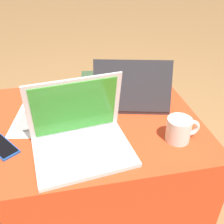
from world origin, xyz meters
TOP-DOWN VIEW (x-y plane):
  - ground_plane at (0.00, 0.00)m, footprint 14.00×14.00m
  - ottoman at (0.00, 0.00)m, footprint 0.90×0.74m
  - laptop_near at (-0.07, -0.18)m, footprint 0.38×0.30m
  - laptop_far at (0.19, 0.09)m, footprint 0.38×0.30m
  - cell_phone at (-0.37, -0.12)m, footprint 0.14×0.16m
  - backpack at (0.15, 0.54)m, footprint 0.33×0.28m
  - paper_sheet at (-0.23, 0.06)m, footprint 0.26×0.33m
  - coffee_mug at (0.30, -0.20)m, footprint 0.13×0.09m

SIDE VIEW (x-z plane):
  - ground_plane at x=0.00m, z-range 0.00..0.00m
  - backpack at x=0.15m, z-range -0.04..0.43m
  - ottoman at x=0.00m, z-range 0.00..0.46m
  - paper_sheet at x=-0.23m, z-range 0.46..0.46m
  - cell_phone at x=-0.37m, z-range 0.46..0.47m
  - coffee_mug at x=0.30m, z-range 0.46..0.56m
  - laptop_far at x=0.19m, z-range 0.39..0.62m
  - laptop_near at x=-0.07m, z-range 0.38..0.65m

